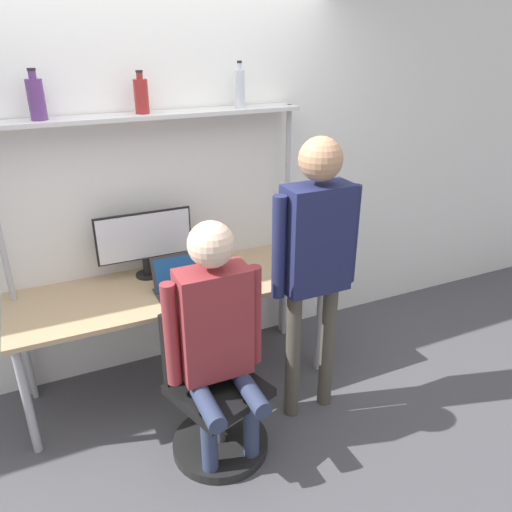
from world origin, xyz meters
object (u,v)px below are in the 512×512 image
Objects in this scene: person_standing at (316,248)px; person_seated at (216,328)px; bottle_red at (141,95)px; office_chair at (215,408)px; cell_phone at (217,282)px; laptop at (179,282)px; bottle_purple at (36,98)px; bottle_clear at (240,88)px; monitor at (145,239)px.

person_seated is at bearing -171.66° from person_standing.
person_seated is 5.81× the size of bottle_red.
bottle_red is (-0.07, 0.90, 1.64)m from office_chair.
person_seated is (-0.24, -0.63, 0.07)m from cell_phone.
cell_phone is 0.17× the size of office_chair.
person_seated is (0.01, -0.04, 0.56)m from office_chair.
office_chair is 1.09m from person_standing.
bottle_purple is (-0.64, 0.32, 1.10)m from laptop.
cell_phone is at bearing -18.95° from bottle_purple.
bottle_clear is (0.55, 0.94, 1.09)m from person_seated.
person_standing is at bearing 4.57° from office_chair.
office_chair is at bearing -175.43° from person_standing.
laptop is 1.18× the size of bottle_purple.
laptop is 1.28m from bottle_clear.
office_chair is 3.67× the size of bottle_red.
monitor is 1.15m from person_standing.
bottle_red is (0.57, -0.00, -0.01)m from bottle_purple.
laptop is 0.63m from person_seated.
laptop is at bearing -177.80° from cell_phone.
laptop reaches higher than office_chair.
monitor is 0.44× the size of person_seated.
laptop is 1.13× the size of bottle_clear.
bottle_clear is at bearing 58.07° from office_chair.
bottle_clear reaches higher than person_standing.
person_seated reaches higher than monitor.
monitor is at bearing -178.95° from bottle_clear.
bottle_clear reaches higher than monitor.
person_seated reaches higher than office_chair.
cell_phone is 0.62× the size of bottle_red.
office_chair is 1.98m from bottle_purple.
monitor reaches higher than cell_phone.
bottle_red is (0.06, 0.01, 0.89)m from monitor.
bottle_clear is at bearing 59.82° from person_seated.
monitor is 1.16m from office_chair.
bottle_clear is at bearing 0.00° from bottle_red.
bottle_clear is (0.31, 0.31, 1.17)m from cell_phone.
person_standing is at bearing -33.18° from bottle_purple.
bottle_purple is (-0.51, 0.01, 0.91)m from monitor.
monitor is at bearing 142.70° from cell_phone.
laptop is 1.31m from bottle_purple.
bottle_red reaches higher than office_chair.
office_chair is at bearing -113.08° from cell_phone.
person_standing is at bearing 8.34° from person_seated.
bottle_clear reaches higher than cell_phone.
laptop is at bearing -150.67° from bottle_clear.
bottle_clear is (-0.10, 0.85, 0.79)m from person_standing.
laptop is 1.31× the size of bottle_red.
bottle_purple is 0.96× the size of bottle_clear.
bottle_red is (-0.72, 0.85, 0.77)m from person_standing.
person_seated is at bearing -110.67° from cell_phone.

